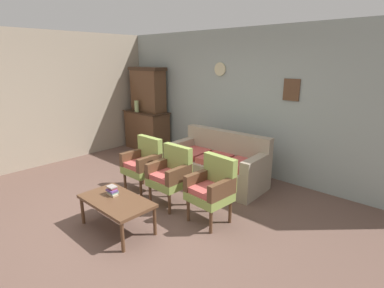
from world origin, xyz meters
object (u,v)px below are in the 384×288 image
vase_on_cabinet (137,106)px  armchair_near_couch_end (212,187)px  side_cabinet (147,130)px  coffee_table (116,203)px  armchair_row_middle (143,162)px  floral_couch (218,165)px  armchair_near_cabinet (171,173)px  book_stack_on_table (112,191)px

vase_on_cabinet → armchair_near_couch_end: size_ratio=0.30×
side_cabinet → vase_on_cabinet: 0.64m
side_cabinet → coffee_table: bearing=-45.2°
vase_on_cabinet → coffee_table: size_ratio=0.27×
side_cabinet → armchair_row_middle: (1.88, -1.60, 0.03)m
floral_couch → armchair_near_cabinet: size_ratio=1.96×
armchair_row_middle → armchair_near_couch_end: same height
armchair_near_cabinet → book_stack_on_table: bearing=-99.7°
armchair_near_cabinet → armchair_near_couch_end: same height
side_cabinet → vase_on_cabinet: (-0.11, -0.19, 0.60)m
floral_couch → armchair_row_middle: 1.32m
side_cabinet → book_stack_on_table: 3.51m
side_cabinet → coffee_table: size_ratio=1.16×
armchair_row_middle → armchair_near_couch_end: size_ratio=1.00×
vase_on_cabinet → floral_couch: bearing=-6.6°
armchair_row_middle → coffee_table: armchair_row_middle is taller
vase_on_cabinet → coffee_table: 3.67m
floral_couch → armchair_near_couch_end: (0.76, -1.10, 0.17)m
floral_couch → coffee_table: floral_couch is taller
floral_couch → armchair_row_middle: (-0.71, -1.10, 0.17)m
vase_on_cabinet → armchair_near_cabinet: vase_on_cabinet is taller
vase_on_cabinet → floral_couch: 2.81m
armchair_near_couch_end → floral_couch: bearing=124.5°
side_cabinet → armchair_near_couch_end: (3.34, -1.60, 0.03)m
armchair_near_couch_end → vase_on_cabinet: bearing=157.8°
coffee_table → floral_couch: bearing=89.7°
armchair_near_cabinet → coffee_table: (-0.00, -0.96, -0.12)m
armchair_near_cabinet → side_cabinet: bearing=147.6°
side_cabinet → floral_couch: bearing=-11.0°
side_cabinet → armchair_row_middle: 2.46m
vase_on_cabinet → floral_couch: vase_on_cabinet is taller
coffee_table → book_stack_on_table: book_stack_on_table is taller
vase_on_cabinet → coffee_table: vase_on_cabinet is taller
armchair_row_middle → armchair_near_couch_end: 1.46m
side_cabinet → armchair_near_cabinet: (2.58, -1.63, 0.03)m
book_stack_on_table → armchair_near_couch_end: bearing=45.9°
armchair_row_middle → book_stack_on_table: (0.55, -0.95, -0.02)m
vase_on_cabinet → book_stack_on_table: vase_on_cabinet is taller
side_cabinet → coffee_table: 3.65m
armchair_row_middle → armchair_near_couch_end: (1.46, -0.00, 0.00)m
armchair_row_middle → book_stack_on_table: bearing=-60.1°
vase_on_cabinet → coffee_table: bearing=-41.8°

